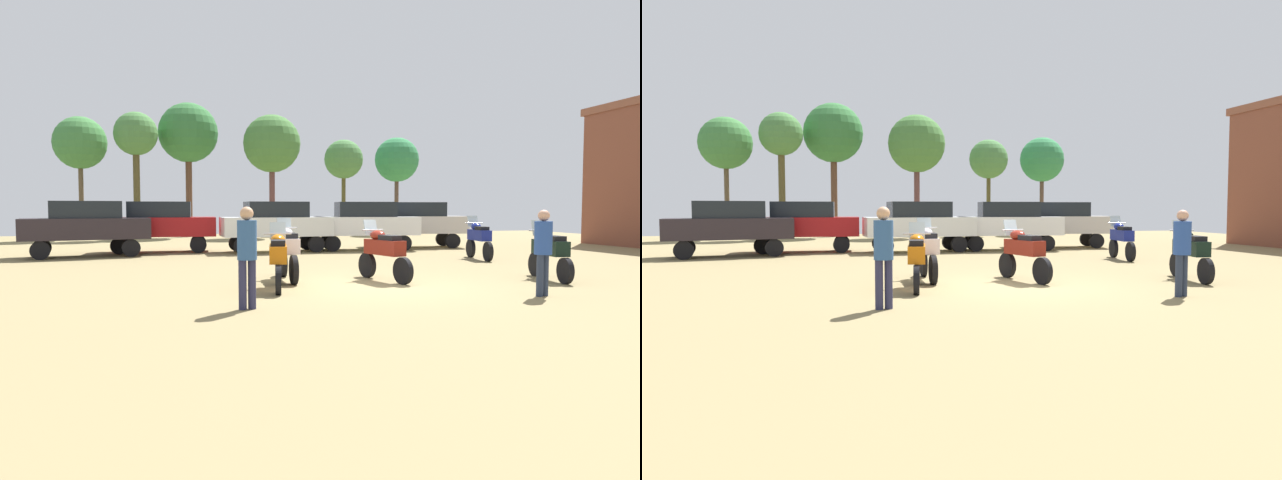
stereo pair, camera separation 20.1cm
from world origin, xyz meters
TOP-DOWN VIEW (x-y plane):
  - ground_plane at (0.00, 0.00)m, footprint 44.00×52.00m
  - motorcycle_1 at (4.50, -0.07)m, footprint 0.68×2.09m
  - motorcycle_3 at (0.49, 0.73)m, footprint 0.77×2.06m
  - motorcycle_5 at (5.63, 5.23)m, footprint 0.67×2.21m
  - motorcycle_6 at (-2.21, -0.03)m, footprint 0.67×2.07m
  - motorcycle_7 at (-1.72, 1.39)m, footprint 0.62×2.19m
  - car_1 at (-5.05, 11.02)m, footprint 4.35×1.92m
  - car_2 at (-0.58, 10.05)m, footprint 4.38×2.01m
  - car_3 at (-7.56, 9.52)m, footprint 4.55×2.54m
  - car_5 at (3.20, 10.16)m, footprint 4.49×2.31m
  - car_6 at (5.91, 11.13)m, footprint 4.54×2.51m
  - person_1 at (-3.13, -2.26)m, footprint 0.40×0.40m
  - person_2 at (2.74, -2.24)m, footprint 0.44×0.44m
  - tree_1 at (5.79, 22.12)m, footprint 2.46×2.46m
  - tree_3 at (1.05, 21.12)m, footprint 3.41×3.41m
  - tree_4 at (-6.65, 21.03)m, footprint 2.41×2.41m
  - tree_5 at (-9.61, 21.30)m, footprint 2.87×2.87m
  - tree_6 at (9.59, 22.65)m, footprint 2.91×2.91m
  - tree_7 at (-3.77, 22.58)m, footprint 3.53×3.53m

SIDE VIEW (x-z plane):
  - ground_plane at x=0.00m, z-range 0.00..0.02m
  - motorcycle_6 at x=-2.21m, z-range 0.01..1.44m
  - motorcycle_1 at x=4.50m, z-range 0.01..1.45m
  - motorcycle_3 at x=0.49m, z-range 0.00..1.47m
  - motorcycle_5 at x=5.63m, z-range 0.01..1.49m
  - motorcycle_7 at x=-1.72m, z-range 0.00..1.52m
  - person_2 at x=2.74m, z-range 0.16..1.89m
  - person_1 at x=-3.13m, z-range 0.17..1.96m
  - car_1 at x=-5.05m, z-range 0.19..2.19m
  - car_2 at x=-0.58m, z-range 0.19..2.19m
  - car_3 at x=-7.56m, z-range 0.19..2.19m
  - car_5 at x=3.20m, z-range 0.19..2.19m
  - car_6 at x=5.91m, z-range 0.19..2.19m
  - tree_1 at x=5.79m, z-range 1.77..7.83m
  - tree_6 at x=9.59m, z-range 1.72..8.09m
  - tree_5 at x=-9.61m, z-range 1.93..8.71m
  - tree_3 at x=1.05m, z-range 1.91..9.18m
  - tree_4 at x=-6.65m, z-range 2.21..9.31m
  - tree_7 at x=-3.77m, z-range 2.20..10.21m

